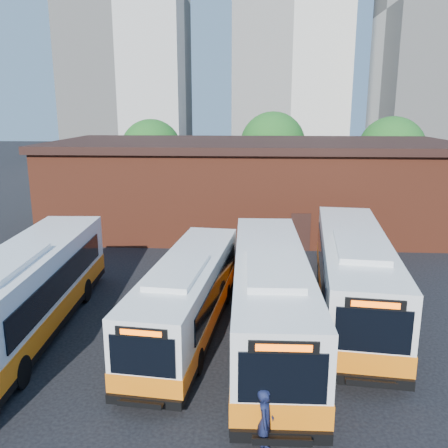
# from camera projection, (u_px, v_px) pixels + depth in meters

# --- Properties ---
(ground) EXTENTS (220.00, 220.00, 0.00)m
(ground) POSITION_uv_depth(u_px,v_px,m) (251.00, 369.00, 16.27)
(ground) COLOR black
(bus_west) EXTENTS (3.30, 13.26, 3.58)m
(bus_west) POSITION_uv_depth(u_px,v_px,m) (25.00, 297.00, 18.28)
(bus_west) COLOR white
(bus_west) RESTS_ON ground
(bus_midwest) EXTENTS (3.49, 11.42, 3.07)m
(bus_midwest) POSITION_uv_depth(u_px,v_px,m) (188.00, 298.00, 18.73)
(bus_midwest) COLOR white
(bus_midwest) RESTS_ON ground
(bus_mideast) EXTENTS (2.87, 13.05, 3.54)m
(bus_mideast) POSITION_uv_depth(u_px,v_px,m) (270.00, 300.00, 18.02)
(bus_mideast) COLOR white
(bus_mideast) RESTS_ON ground
(bus_east) EXTENTS (4.11, 13.31, 3.58)m
(bus_east) POSITION_uv_depth(u_px,v_px,m) (353.00, 276.00, 20.47)
(bus_east) COLOR white
(bus_east) RESTS_ON ground
(transit_worker) EXTENTS (0.53, 0.72, 1.81)m
(transit_worker) POSITION_uv_depth(u_px,v_px,m) (265.00, 422.00, 12.12)
(transit_worker) COLOR #131937
(transit_worker) RESTS_ON ground
(depot_building) EXTENTS (28.60, 12.60, 6.40)m
(depot_building) POSITION_uv_depth(u_px,v_px,m) (253.00, 184.00, 34.87)
(depot_building) COLOR maroon
(depot_building) RESTS_ON ground
(tree_west) EXTENTS (6.00, 6.00, 7.65)m
(tree_west) POSITION_uv_depth(u_px,v_px,m) (151.00, 150.00, 46.74)
(tree_west) COLOR #382314
(tree_west) RESTS_ON ground
(tree_mid) EXTENTS (6.56, 6.56, 8.36)m
(tree_mid) POSITION_uv_depth(u_px,v_px,m) (273.00, 145.00, 47.90)
(tree_mid) COLOR #382314
(tree_mid) RESTS_ON ground
(tree_east) EXTENTS (6.24, 6.24, 7.96)m
(tree_east) POSITION_uv_depth(u_px,v_px,m) (392.00, 150.00, 44.42)
(tree_east) COLOR #382314
(tree_east) RESTS_ON ground
(tower_right) EXTENTS (18.00, 18.00, 49.20)m
(tower_right) POSITION_uv_depth(u_px,v_px,m) (445.00, 6.00, 74.65)
(tower_right) COLOR beige
(tower_right) RESTS_ON ground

